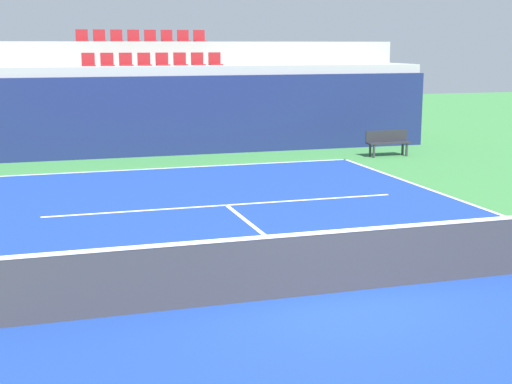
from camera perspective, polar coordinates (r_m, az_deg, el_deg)
ground_plane at (r=11.20m, az=6.27°, el=-7.77°), size 80.00×80.00×0.00m
court_surface at (r=11.20m, az=6.27°, el=-7.74°), size 11.00×24.00×0.01m
baseline_far at (r=22.35m, az=-5.98°, el=1.89°), size 11.00×0.10×0.00m
service_line_far at (r=17.04m, az=-2.30°, el=-1.02°), size 8.26×0.10×0.00m
centre_service_line at (r=14.06m, az=1.08°, el=-3.68°), size 0.10×6.40×0.00m
back_wall at (r=24.79m, az=-7.26°, el=5.82°), size 19.24×0.30×2.63m
stands_tier_lower at (r=26.10m, az=-7.79°, el=6.42°), size 19.24×2.40×2.94m
stands_tier_upper at (r=28.44m, az=-8.63°, el=7.62°), size 19.24×2.40×3.76m
seating_row_lower at (r=26.11m, az=-7.92°, el=9.92°), size 4.84×0.44×0.44m
seating_row_upper at (r=28.48m, az=-8.78°, el=11.66°), size 4.84×0.44×0.44m
tennis_net at (r=11.05m, az=6.32°, el=-5.27°), size 11.08×0.08×1.07m
player_bench at (r=24.94m, az=10.14°, el=3.90°), size 1.50×0.40×0.85m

